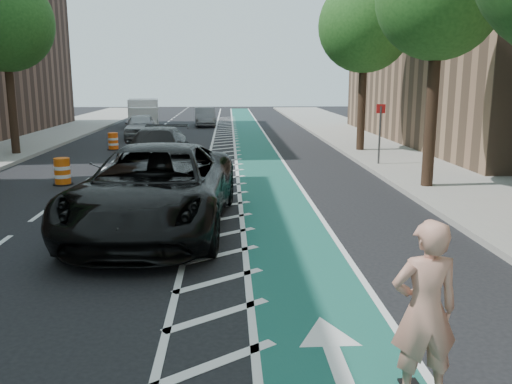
{
  "coord_description": "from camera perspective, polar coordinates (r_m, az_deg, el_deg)",
  "views": [
    {
      "loc": [
        1.69,
        -8.89,
        3.44
      ],
      "look_at": [
        2.26,
        2.26,
        1.1
      ],
      "focal_mm": 38.0,
      "sensor_mm": 36.0,
      "label": 1
    }
  ],
  "objects": [
    {
      "name": "skateboarder",
      "position": [
        6.0,
        17.32,
        -11.87
      ],
      "size": [
        0.73,
        0.5,
        1.97
      ],
      "primitive_type": "imported",
      "rotation": [
        0.0,
        0.0,
        3.18
      ],
      "color": "tan",
      "rests_on": "skateboard"
    },
    {
      "name": "ground",
      "position": [
        9.69,
        -12.93,
        -9.28
      ],
      "size": [
        120.0,
        120.0,
        0.0
      ],
      "primitive_type": "plane",
      "color": "black",
      "rests_on": "ground"
    },
    {
      "name": "tree_r_d",
      "position": [
        25.76,
        11.55,
        16.81
      ],
      "size": [
        4.2,
        4.2,
        7.9
      ],
      "color": "#382619",
      "rests_on": "ground"
    },
    {
      "name": "barrel_c",
      "position": [
        27.71,
        -14.8,
        5.14
      ],
      "size": [
        0.61,
        0.61,
        0.84
      ],
      "color": "#FF570D",
      "rests_on": "ground"
    },
    {
      "name": "sidewalk_right",
      "position": [
        20.72,
        19.29,
        1.82
      ],
      "size": [
        5.0,
        90.0,
        0.15
      ],
      "primitive_type": "cube",
      "color": "gray",
      "rests_on": "ground"
    },
    {
      "name": "car_grey",
      "position": [
        40.47,
        -5.41,
        7.87
      ],
      "size": [
        1.76,
        4.2,
        1.35
      ],
      "primitive_type": "imported",
      "rotation": [
        0.0,
        0.0,
        0.08
      ],
      "color": "slate",
      "rests_on": "ground"
    },
    {
      "name": "car_silver",
      "position": [
        32.76,
        -12.05,
        6.82
      ],
      "size": [
        2.01,
        4.33,
        1.44
      ],
      "primitive_type": "imported",
      "rotation": [
        0.0,
        0.0,
        0.08
      ],
      "color": "#95959A",
      "rests_on": "ground"
    },
    {
      "name": "curb_right",
      "position": [
        19.93,
        12.75,
        1.84
      ],
      "size": [
        0.12,
        90.0,
        0.16
      ],
      "primitive_type": "cube",
      "color": "gray",
      "rests_on": "ground"
    },
    {
      "name": "suv_near",
      "position": [
        12.65,
        -10.53,
        0.38
      ],
      "size": [
        3.71,
        7.2,
        1.94
      ],
      "primitive_type": "imported",
      "rotation": [
        0.0,
        0.0,
        -0.07
      ],
      "color": "black",
      "rests_on": "ground"
    },
    {
      "name": "bike_lane",
      "position": [
        19.25,
        1.04,
        1.56
      ],
      "size": [
        2.0,
        90.0,
        0.01
      ],
      "primitive_type": "cube",
      "color": "#17534D",
      "rests_on": "ground"
    },
    {
      "name": "tree_l_d",
      "position": [
        26.78,
        -24.88,
        15.78
      ],
      "size": [
        4.2,
        4.2,
        7.9
      ],
      "color": "#382619",
      "rests_on": "ground"
    },
    {
      "name": "buffer_strip",
      "position": [
        19.21,
        -3.43,
        1.51
      ],
      "size": [
        1.4,
        90.0,
        0.01
      ],
      "primitive_type": "cube",
      "color": "silver",
      "rests_on": "ground"
    },
    {
      "name": "barrel_a",
      "position": [
        18.96,
        -19.71,
        1.98
      ],
      "size": [
        0.65,
        0.65,
        0.89
      ],
      "color": "#DE570B",
      "rests_on": "ground"
    },
    {
      "name": "box_truck",
      "position": [
        41.15,
        -11.76,
        8.05
      ],
      "size": [
        2.66,
        4.89,
        1.94
      ],
      "rotation": [
        0.0,
        0.0,
        0.13
      ],
      "color": "silver",
      "rests_on": "ground"
    },
    {
      "name": "barrel_b",
      "position": [
        23.36,
        -11.51,
        4.14
      ],
      "size": [
        0.63,
        0.63,
        0.86
      ],
      "color": "#F24F0C",
      "rests_on": "ground"
    },
    {
      "name": "suv_far",
      "position": [
        21.56,
        -10.42,
        4.55
      ],
      "size": [
        2.48,
        5.47,
        1.55
      ],
      "primitive_type": "imported",
      "rotation": [
        0.0,
        0.0,
        -0.06
      ],
      "color": "black",
      "rests_on": "ground"
    },
    {
      "name": "sign_post",
      "position": [
        21.81,
        12.9,
        6.05
      ],
      "size": [
        0.35,
        0.08,
        2.47
      ],
      "color": "#4C4C4C",
      "rests_on": "ground"
    },
    {
      "name": "tree_r_c",
      "position": [
        18.15,
        18.11,
        18.67
      ],
      "size": [
        4.2,
        4.2,
        7.9
      ],
      "color": "#382619",
      "rests_on": "ground"
    }
  ]
}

